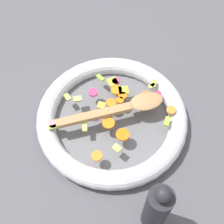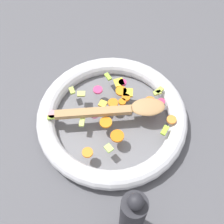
# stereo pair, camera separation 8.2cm
# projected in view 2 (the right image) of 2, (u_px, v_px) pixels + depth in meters

# --- Properties ---
(ground_plane) EXTENTS (4.00, 4.00, 0.00)m
(ground_plane) POSITION_uv_depth(u_px,v_px,m) (112.00, 121.00, 0.87)
(ground_plane) COLOR #4C4C51
(skillet) EXTENTS (0.41, 0.41, 0.05)m
(skillet) POSITION_uv_depth(u_px,v_px,m) (112.00, 117.00, 0.85)
(skillet) COLOR slate
(skillet) RESTS_ON ground_plane
(chopped_vegetables) EXTENTS (0.34, 0.25, 0.01)m
(chopped_vegetables) POSITION_uv_depth(u_px,v_px,m) (117.00, 108.00, 0.83)
(chopped_vegetables) COLOR orange
(chopped_vegetables) RESTS_ON skillet
(wooden_spoon) EXTENTS (0.29, 0.07, 0.01)m
(wooden_spoon) POSITION_uv_depth(u_px,v_px,m) (122.00, 109.00, 0.81)
(wooden_spoon) COLOR #A87F51
(wooden_spoon) RESTS_ON chopped_vegetables
(pepper_mill) EXTENTS (0.05, 0.05, 0.20)m
(pepper_mill) POSITION_uv_depth(u_px,v_px,m) (133.00, 215.00, 0.64)
(pepper_mill) COLOR #232328
(pepper_mill) RESTS_ON ground_plane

